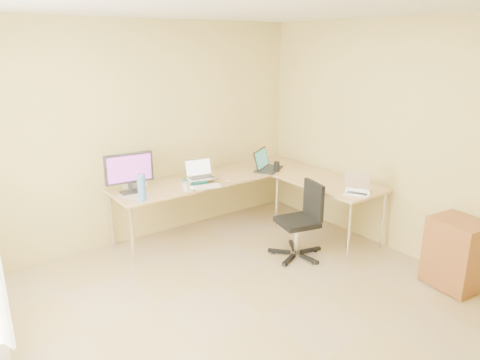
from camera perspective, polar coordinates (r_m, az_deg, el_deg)
floor at (r=4.17m, az=3.02°, el=-16.99°), size 4.50×4.50×0.00m
ceiling at (r=3.46m, az=3.74°, el=21.47°), size 4.50×4.50×0.00m
wall_back at (r=5.47m, az=-11.93°, el=5.86°), size 4.50×0.00×4.50m
wall_right at (r=5.17m, az=21.65°, el=4.36°), size 0.00×4.50×4.50m
desk_main at (r=5.72m, az=-3.05°, el=-3.03°), size 2.65×0.70×0.73m
desk_return at (r=5.61m, az=11.07°, el=-3.77°), size 0.70×1.30×0.73m
monitor at (r=5.06m, az=-13.94°, el=0.86°), size 0.55×0.23×0.46m
book_stack at (r=5.35m, az=-5.73°, el=-0.16°), size 0.21×0.27×0.04m
laptop_center at (r=5.35m, az=-5.01°, el=1.35°), size 0.39×0.32×0.23m
laptop_black at (r=5.86m, az=3.69°, el=2.59°), size 0.53×0.49×0.27m
keyboard at (r=5.16m, az=-4.97°, el=-0.93°), size 0.47×0.24×0.02m
mouse at (r=5.36m, az=-1.52°, el=-0.13°), size 0.09×0.06×0.03m
mug at (r=5.05m, az=-6.88°, el=-0.89°), size 0.14×0.14×0.10m
cd_stack at (r=5.09m, az=-6.36°, el=-1.17°), size 0.16×0.16×0.03m
water_bottle at (r=4.80m, az=-12.44°, el=-0.95°), size 0.10×0.10×0.30m
papers at (r=5.03m, az=-13.30°, el=-1.94°), size 0.34×0.37×0.01m
white_box at (r=5.32m, az=-13.28°, el=-0.40°), size 0.25×0.18×0.09m
desk_fan at (r=5.26m, az=-14.30°, el=0.30°), size 0.21×0.21×0.26m
black_cup at (r=5.82m, az=4.71°, el=1.72°), size 0.10×0.10×0.13m
laptop_return at (r=5.13m, az=15.04°, el=-0.36°), size 0.43×0.39×0.23m
office_chair at (r=5.02m, az=7.34°, el=-4.46°), size 0.63×0.63×0.87m
cabinet at (r=4.91m, az=25.89°, el=-8.41°), size 0.47×0.55×0.69m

